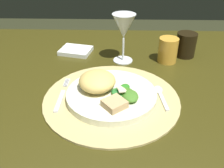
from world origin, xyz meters
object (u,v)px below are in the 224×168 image
(dinner_plate, at_px, (111,95))
(wine_glass, at_px, (124,28))
(fork, at_px, (62,96))
(napkin, at_px, (76,51))
(dining_table, at_px, (115,128))
(amber_tumbler, at_px, (168,50))
(dark_tumbler, at_px, (186,45))
(spoon, at_px, (160,93))

(dinner_plate, height_order, wine_glass, wine_glass)
(fork, height_order, wine_glass, wine_glass)
(napkin, bearing_deg, wine_glass, -20.03)
(dining_table, bearing_deg, dinner_plate, -99.76)
(amber_tumbler, bearing_deg, dark_tumbler, 33.61)
(dining_table, bearing_deg, fork, -160.43)
(dining_table, xyz_separation_m, dinner_plate, (-0.01, -0.06, 0.18))
(napkin, bearing_deg, dining_table, -57.97)
(fork, height_order, spoon, spoon)
(spoon, distance_m, amber_tumbler, 0.23)
(dinner_plate, relative_size, wine_glass, 1.46)
(dinner_plate, distance_m, spoon, 0.14)
(wine_glass, relative_size, amber_tumbler, 1.95)
(dining_table, distance_m, amber_tumbler, 0.33)
(dining_table, distance_m, dinner_plate, 0.18)
(fork, distance_m, amber_tumbler, 0.42)
(dinner_plate, relative_size, dark_tumbler, 2.82)
(fork, distance_m, napkin, 0.31)
(amber_tumbler, distance_m, dark_tumbler, 0.09)
(fork, relative_size, wine_glass, 0.97)
(spoon, height_order, wine_glass, wine_glass)
(wine_glass, distance_m, dark_tumbler, 0.25)
(fork, xyz_separation_m, napkin, (-0.01, 0.31, -0.00))
(fork, bearing_deg, dining_table, 19.57)
(fork, bearing_deg, napkin, 91.41)
(dining_table, height_order, wine_glass, wine_glass)
(wine_glass, bearing_deg, dark_tumbler, 12.35)
(dark_tumbler, bearing_deg, napkin, 177.86)
(napkin, relative_size, amber_tumbler, 1.30)
(wine_glass, bearing_deg, fork, -126.22)
(napkin, bearing_deg, spoon, -44.95)
(napkin, xyz_separation_m, amber_tumbler, (0.34, -0.07, 0.04))
(dining_table, relative_size, spoon, 9.50)
(napkin, distance_m, dark_tumbler, 0.42)
(dark_tumbler, bearing_deg, spoon, -115.61)
(dining_table, bearing_deg, napkin, 122.03)
(dinner_plate, xyz_separation_m, fork, (-0.14, 0.00, -0.01))
(napkin, relative_size, dark_tumbler, 1.29)
(dining_table, xyz_separation_m, fork, (-0.15, -0.05, 0.17))
(dark_tumbler, bearing_deg, dining_table, -137.47)
(napkin, distance_m, wine_glass, 0.23)
(dining_table, relative_size, napkin, 9.97)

